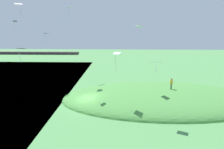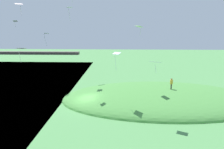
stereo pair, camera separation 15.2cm
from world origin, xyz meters
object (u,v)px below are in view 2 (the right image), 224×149
kite_1 (21,49)px  kite_5 (156,62)px  kite_4 (139,27)px  person_watching_kites (171,82)px  kite_2 (46,35)px  kite_8 (15,21)px  kite_9 (116,55)px  kite_0 (19,4)px  kite_3 (69,9)px

kite_1 → kite_5: bearing=-11.8°
kite_4 → person_watching_kites: bearing=6.5°
kite_2 → kite_4: bearing=-16.5°
kite_1 → kite_4: size_ratio=1.27×
kite_8 → kite_9: (16.14, -8.39, -4.12)m
kite_0 → kite_1: size_ratio=1.06×
kite_3 → kite_5: bearing=-33.2°
kite_4 → kite_9: bearing=-126.4°
kite_0 → kite_9: bearing=-29.2°
kite_1 → kite_5: 16.59m
person_watching_kites → kite_4: size_ratio=1.13×
person_watching_kites → kite_4: 9.33m
kite_0 → kite_1: 11.02m
kite_4 → kite_2: bearing=163.5°
kite_3 → kite_5: 14.26m
kite_1 → kite_2: kite_2 is taller
kite_4 → kite_3: bearing=-178.8°
kite_4 → kite_9: 5.99m
kite_5 → kite_1: bearing=168.2°
kite_5 → kite_4: bearing=100.6°
kite_4 → kite_8: (-19.10, 4.38, 0.81)m
kite_2 → kite_5: kite_2 is taller
kite_0 → kite_8: bearing=-161.4°
kite_8 → kite_0: bearing=18.6°
kite_8 → person_watching_kites: bearing=-9.0°
kite_0 → kite_2: bearing=-5.4°
kite_2 → kite_5: 19.50m
kite_2 → kite_5: (15.58, -11.46, -2.52)m
kite_9 → kite_1: bearing=179.2°
kite_8 → kite_5: bearing=-29.6°
kite_1 → kite_3: kite_3 is taller
kite_5 → kite_8: (-20.45, 11.62, 4.56)m
kite_0 → person_watching_kites: bearing=-9.9°
person_watching_kites → kite_8: size_ratio=1.51×
kite_2 → kite_3: (4.82, -4.42, 3.64)m
kite_8 → kite_4: bearing=-12.9°
kite_4 → kite_5: (1.35, -7.23, -3.75)m
kite_0 → kite_8: (-0.69, -0.23, -2.60)m
kite_3 → kite_9: (6.45, -3.81, -5.72)m
kite_2 → kite_5: bearing=-36.3°
kite_1 → kite_4: 15.57m
kite_5 → kite_9: (-4.32, 3.22, 0.44)m
kite_8 → kite_1: bearing=-62.7°
kite_0 → kite_2: 6.26m
kite_2 → kite_4: kite_4 is taller
kite_0 → kite_1: bearing=-67.2°
kite_2 → kite_8: 5.28m
person_watching_kites → kite_4: kite_4 is taller
kite_0 → kite_5: bearing=-30.9°
kite_3 → kite_4: (9.41, 0.20, -2.41)m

